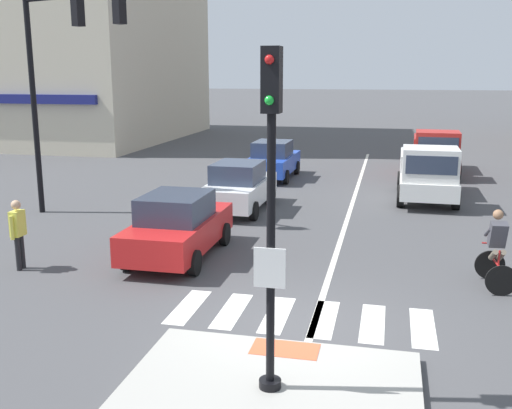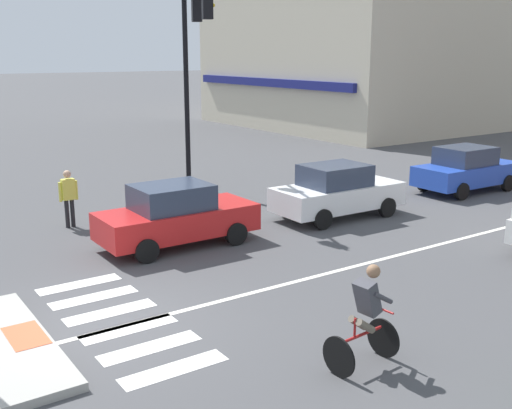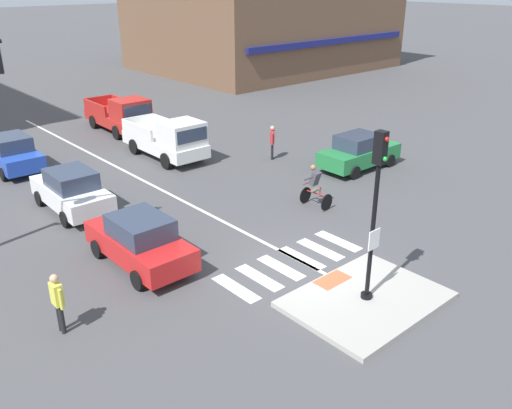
% 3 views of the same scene
% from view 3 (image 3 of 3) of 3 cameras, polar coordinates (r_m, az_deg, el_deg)
% --- Properties ---
extents(ground_plane, '(300.00, 300.00, 0.00)m').
position_cam_3_polar(ground_plane, '(16.84, 4.78, -6.70)').
color(ground_plane, '#474749').
extents(traffic_island, '(4.27, 3.17, 0.15)m').
position_cam_3_polar(traffic_island, '(15.45, 11.56, -9.83)').
color(traffic_island, '#A3A099').
rests_on(traffic_island, ground).
extents(tactile_pad_front, '(1.10, 0.60, 0.01)m').
position_cam_3_polar(tactile_pad_front, '(16.04, 8.09, -7.88)').
color(tactile_pad_front, '#DB5B38').
rests_on(tactile_pad_front, traffic_island).
extents(signal_pole, '(0.44, 0.38, 4.73)m').
position_cam_3_polar(signal_pole, '(14.09, 12.53, 0.18)').
color(signal_pole, black).
rests_on(signal_pole, traffic_island).
extents(crosswalk_stripe_a, '(0.44, 1.80, 0.01)m').
position_cam_3_polar(crosswalk_stripe_a, '(15.79, -2.14, -8.83)').
color(crosswalk_stripe_a, silver).
rests_on(crosswalk_stripe_a, ground).
extents(crosswalk_stripe_b, '(0.44, 1.80, 0.01)m').
position_cam_3_polar(crosswalk_stripe_b, '(16.29, 0.34, -7.72)').
color(crosswalk_stripe_b, silver).
rests_on(crosswalk_stripe_b, ground).
extents(crosswalk_stripe_c, '(0.44, 1.80, 0.01)m').
position_cam_3_polar(crosswalk_stripe_c, '(16.82, 2.65, -6.66)').
color(crosswalk_stripe_c, silver).
rests_on(crosswalk_stripe_c, ground).
extents(crosswalk_stripe_d, '(0.44, 1.80, 0.01)m').
position_cam_3_polar(crosswalk_stripe_d, '(17.38, 4.80, -5.67)').
color(crosswalk_stripe_d, silver).
rests_on(crosswalk_stripe_d, ground).
extents(crosswalk_stripe_e, '(0.44, 1.80, 0.01)m').
position_cam_3_polar(crosswalk_stripe_e, '(17.97, 6.81, -4.73)').
color(crosswalk_stripe_e, silver).
rests_on(crosswalk_stripe_e, ground).
extents(crosswalk_stripe_f, '(0.44, 1.80, 0.01)m').
position_cam_3_polar(crosswalk_stripe_f, '(18.59, 8.69, -3.84)').
color(crosswalk_stripe_f, silver).
rests_on(crosswalk_stripe_f, ground).
extents(lane_centre_line, '(0.14, 28.00, 0.01)m').
position_cam_3_polar(lane_centre_line, '(24.28, -11.91, 2.54)').
color(lane_centre_line, silver).
rests_on(lane_centre_line, ground).
extents(building_corner_left, '(21.60, 17.72, 11.48)m').
position_cam_3_polar(building_corner_left, '(53.72, 0.74, 20.45)').
color(building_corner_left, brown).
rests_on(building_corner_left, ground).
extents(car_red_westbound_near, '(1.85, 4.10, 1.64)m').
position_cam_3_polar(car_red_westbound_near, '(17.01, -12.18, -3.77)').
color(car_red_westbound_near, red).
rests_on(car_red_westbound_near, ground).
extents(car_green_cross_right, '(4.12, 1.89, 1.64)m').
position_cam_3_polar(car_green_cross_right, '(25.44, 10.83, 5.51)').
color(car_green_cross_right, '#237A3D').
rests_on(car_green_cross_right, ground).
extents(car_white_westbound_far, '(1.91, 4.13, 1.64)m').
position_cam_3_polar(car_white_westbound_far, '(21.58, -18.92, 1.40)').
color(car_white_westbound_far, white).
rests_on(car_white_westbound_far, ground).
extents(car_blue_westbound_distant, '(1.91, 4.13, 1.64)m').
position_cam_3_polar(car_blue_westbound_distant, '(27.23, -24.44, 4.99)').
color(car_blue_westbound_distant, '#2347B7').
rests_on(car_blue_westbound_distant, ground).
extents(pickup_truck_red_eastbound_distant, '(2.17, 5.15, 2.08)m').
position_cam_3_polar(pickup_truck_red_eastbound_distant, '(31.87, -14.01, 9.13)').
color(pickup_truck_red_eastbound_distant, red).
rests_on(pickup_truck_red_eastbound_distant, ground).
extents(pickup_truck_white_eastbound_far, '(2.10, 5.12, 2.08)m').
position_cam_3_polar(pickup_truck_white_eastbound_far, '(26.59, -9.14, 6.78)').
color(pickup_truck_white_eastbound_far, white).
rests_on(pickup_truck_white_eastbound_far, ground).
extents(cyclist, '(0.74, 1.14, 1.68)m').
position_cam_3_polar(cyclist, '(20.89, 6.28, 2.03)').
color(cyclist, black).
rests_on(cyclist, ground).
extents(pedestrian_at_curb_left, '(0.22, 0.55, 1.67)m').
position_cam_3_polar(pedestrian_at_curb_left, '(14.40, -20.26, -9.33)').
color(pedestrian_at_curb_left, black).
rests_on(pedestrian_at_curb_left, ground).
extents(pedestrian_waiting_far_side, '(0.41, 0.42, 1.67)m').
position_cam_3_polar(pedestrian_waiting_far_side, '(26.26, 1.73, 6.87)').
color(pedestrian_waiting_far_side, black).
rests_on(pedestrian_waiting_far_side, ground).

